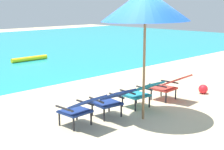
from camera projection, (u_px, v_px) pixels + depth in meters
ground_plane at (26, 81)px, 10.13m from camera, size 40.00×40.00×0.00m
swim_buoy at (30, 59)px, 13.57m from camera, size 1.60×0.18×0.18m
lounge_chair_far_left at (81, 107)px, 6.21m from camera, size 0.57×0.90×0.68m
lounge_chair_near_left at (112, 99)px, 6.70m from camera, size 0.64×0.93×0.68m
lounge_chair_near_right at (142, 91)px, 7.33m from camera, size 0.60×0.91×0.68m
lounge_chair_far_right at (170, 85)px, 7.93m from camera, size 0.60×0.91×0.68m
beach_umbrella_center at (145, 5)px, 6.29m from camera, size 2.41×2.41×2.59m
beach_ball at (203, 89)px, 8.63m from camera, size 0.24×0.24×0.24m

